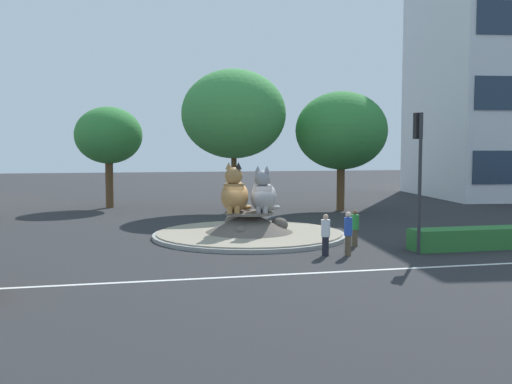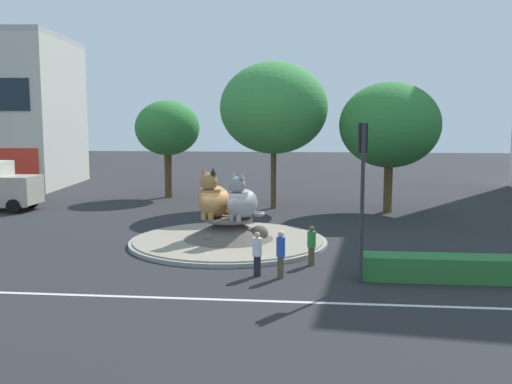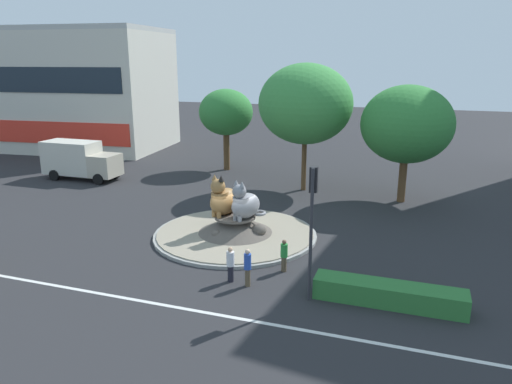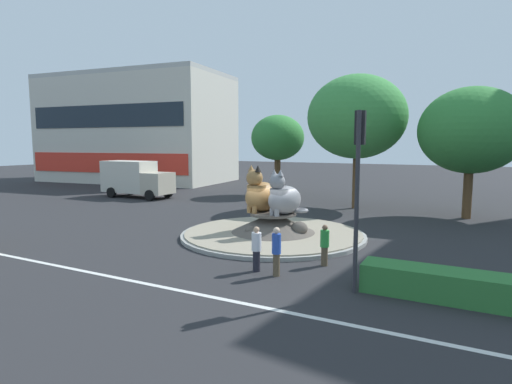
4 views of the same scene
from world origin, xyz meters
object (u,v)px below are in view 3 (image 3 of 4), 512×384
Objects in this scene: third_tree_left at (407,124)px; pedestrian_green_shirt at (284,255)px; traffic_light_mast at (312,210)px; broadleaf_tree_behind_island at (226,113)px; shophouse_block at (64,89)px; pedestrian_blue_shirt at (248,266)px; cat_statue_grey at (245,204)px; second_tree_near_tower at (306,104)px; delivery_box_truck at (79,159)px; pedestrian_white_shirt at (230,264)px; cat_statue_tabby at (223,200)px.

third_tree_left is 5.09× the size of pedestrian_green_shirt.
traffic_light_mast is 25.35m from broadleaf_tree_behind_island.
pedestrian_blue_shirt is at bearing -46.08° from shophouse_block.
pedestrian_green_shirt is at bearing -60.79° from broadleaf_tree_behind_island.
cat_statue_grey is 12.35m from second_tree_near_tower.
delivery_box_truck is at bearing 54.89° from traffic_light_mast.
broadleaf_tree_behind_island reaches higher than cat_statue_grey.
cat_statue_grey is 1.34× the size of pedestrian_white_shirt.
broadleaf_tree_behind_island is (-6.30, 15.87, 3.11)m from cat_statue_tabby.
second_tree_near_tower is 7.49m from third_tree_left.
second_tree_near_tower is (-4.39, 17.22, 2.66)m from traffic_light_mast.
cat_statue_grey is (1.38, -0.25, -0.06)m from cat_statue_tabby.
pedestrian_green_shirt is at bearing -42.95° from shophouse_block.
pedestrian_green_shirt is 0.96× the size of pedestrian_white_shirt.
cat_statue_tabby is 18.75m from delivery_box_truck.
pedestrian_green_shirt is (10.96, -19.61, -4.38)m from broadleaf_tree_behind_island.
shophouse_block is at bearing -111.87° from cat_statue_tabby.
cat_statue_tabby is 0.38× the size of delivery_box_truck.
cat_statue_tabby is at bearing -100.33° from second_tree_near_tower.
shophouse_block reaches higher than third_tree_left.
cat_statue_tabby is 35.81m from shophouse_block.
shophouse_block is 13.41× the size of pedestrian_blue_shirt.
cat_statue_tabby is 1.12× the size of cat_statue_grey.
traffic_light_mast is 0.78× the size of broadleaf_tree_behind_island.
pedestrian_green_shirt is at bearing 66.39° from cat_statue_tabby.
shophouse_block reaches higher than pedestrian_white_shirt.
shophouse_block is 14.14× the size of pedestrian_white_shirt.
second_tree_near_tower reaches higher than pedestrian_white_shirt.
pedestrian_green_shirt is at bearing 34.94° from traffic_light_mast.
pedestrian_white_shirt is at bearing -87.92° from second_tree_near_tower.
cat_statue_grey reaches higher than pedestrian_green_shirt.
cat_statue_grey is at bearing 42.93° from pedestrian_blue_shirt.
shophouse_block is 41.90m from pedestrian_green_shirt.
broadleaf_tree_behind_island is (22.07, -5.52, -1.33)m from shophouse_block.
pedestrian_white_shirt is (1.27, -5.34, -1.17)m from cat_statue_grey.
traffic_light_mast is 16.70m from third_tree_left.
shophouse_block is (-34.81, 27.40, 2.60)m from traffic_light_mast.
pedestrian_blue_shirt is at bearing -84.95° from second_tree_near_tower.
third_tree_left is 15.58m from pedestrian_green_shirt.
cat_statue_tabby is 0.11× the size of shophouse_block.
shophouse_block reaches higher than delivery_box_truck.
pedestrian_green_shirt is (1.12, 2.02, -0.10)m from pedestrian_blue_shirt.
delivery_box_truck is (-21.36, 12.26, 0.84)m from pedestrian_green_shirt.
shophouse_block is 2.90× the size of third_tree_left.
traffic_light_mast reaches higher than pedestrian_white_shirt.
third_tree_left is 17.74m from pedestrian_blue_shirt.
cat_statue_grey is 37.06m from shophouse_block.
cat_statue_tabby is at bearing -155.71° from pedestrian_green_shirt.
cat_statue_grey is at bearing -25.92° from delivery_box_truck.
broadleaf_tree_behind_island is at bearing -143.22° from cat_statue_tabby.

